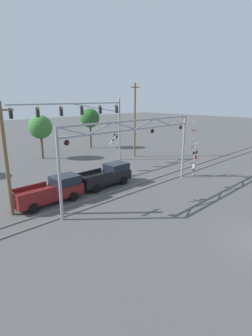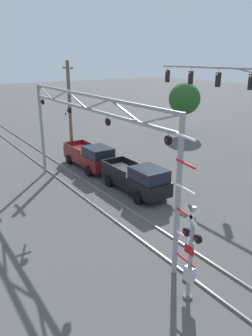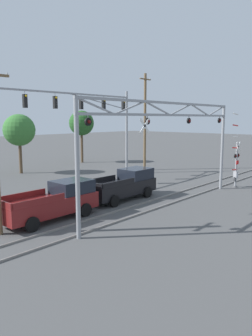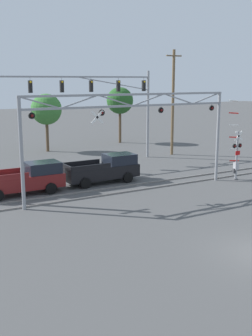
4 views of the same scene
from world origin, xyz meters
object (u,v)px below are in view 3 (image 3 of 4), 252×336
(crossing_gantry, at_px, (169,131))
(pickup_truck_following, at_px, (55,201))
(crossing_signal_mast, at_px, (236,163))
(background_tree_far_left_verge, at_px, (19,130))
(pickup_truck_lead, at_px, (124,185))
(utility_pole_right, at_px, (145,121))
(traffic_signal_span, at_px, (93,113))
(background_tree_far_right_verge, at_px, (81,123))

(crossing_gantry, bearing_deg, pickup_truck_following, 151.68)
(crossing_signal_mast, bearing_deg, background_tree_far_left_verge, 112.18)
(pickup_truck_lead, relative_size, utility_pole_right, 0.54)
(traffic_signal_span, bearing_deg, pickup_truck_lead, -117.82)
(crossing_signal_mast, xyz_separation_m, utility_pole_right, (2.36, 11.46, 3.35))
(pickup_truck_lead, height_order, utility_pole_right, utility_pole_right)
(background_tree_far_left_verge, bearing_deg, traffic_signal_span, -70.79)
(crossing_signal_mast, bearing_deg, utility_pole_right, 78.35)
(crossing_signal_mast, height_order, background_tree_far_right_verge, background_tree_far_right_verge)
(crossing_gantry, height_order, pickup_truck_following, crossing_gantry)
(traffic_signal_span, bearing_deg, crossing_signal_mast, -65.80)
(crossing_gantry, distance_m, utility_pole_right, 15.59)
(background_tree_far_right_verge, bearing_deg, crossing_signal_mast, -94.85)
(crossing_gantry, xyz_separation_m, background_tree_far_right_verge, (10.64, 20.78, 0.17))
(crossing_gantry, height_order, background_tree_far_right_verge, background_tree_far_right_verge)
(pickup_truck_lead, height_order, pickup_truck_following, same)
(crossing_signal_mast, bearing_deg, pickup_truck_lead, 155.11)
(traffic_signal_span, relative_size, pickup_truck_lead, 2.68)
(crossing_signal_mast, xyz_separation_m, pickup_truck_following, (-15.15, 4.02, -1.00))
(crossing_signal_mast, height_order, pickup_truck_lead, crossing_signal_mast)
(pickup_truck_following, relative_size, utility_pole_right, 0.55)
(crossing_signal_mast, relative_size, traffic_signal_span, 0.41)
(pickup_truck_following, height_order, utility_pole_right, utility_pole_right)
(utility_pole_right, height_order, background_tree_far_right_verge, utility_pole_right)
(traffic_signal_span, distance_m, background_tree_far_left_verge, 8.78)
(pickup_truck_lead, bearing_deg, background_tree_far_left_verge, 86.19)
(crossing_gantry, xyz_separation_m, crossing_signal_mast, (8.83, -0.61, -2.86))
(utility_pole_right, bearing_deg, background_tree_far_left_verge, 141.68)
(pickup_truck_lead, bearing_deg, crossing_signal_mast, -24.89)
(crossing_gantry, bearing_deg, traffic_signal_span, 71.50)
(pickup_truck_following, bearing_deg, crossing_signal_mast, -14.85)
(pickup_truck_following, distance_m, utility_pole_right, 19.51)
(pickup_truck_lead, xyz_separation_m, background_tree_far_left_verge, (1.03, 15.46, 3.44))
(pickup_truck_following, bearing_deg, traffic_signal_span, 36.98)
(pickup_truck_lead, xyz_separation_m, background_tree_far_right_verge, (10.86, 17.20, 4.03))
(pickup_truck_lead, relative_size, background_tree_far_left_verge, 0.91)
(background_tree_far_left_verge, relative_size, background_tree_far_right_verge, 0.92)
(background_tree_far_right_verge, bearing_deg, crossing_gantry, -117.12)
(crossing_gantry, height_order, background_tree_far_left_verge, crossing_gantry)
(traffic_signal_span, bearing_deg, crossing_gantry, -108.50)
(background_tree_far_right_verge, bearing_deg, pickup_truck_following, -134.30)
(background_tree_far_left_verge, bearing_deg, pickup_truck_following, -114.50)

